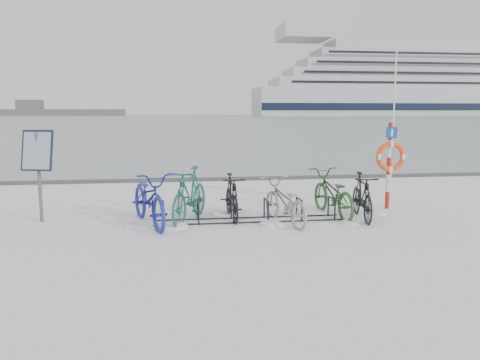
% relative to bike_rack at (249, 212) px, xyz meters
% --- Properties ---
extents(ground, '(900.00, 900.00, 0.00)m').
position_rel_bike_rack_xyz_m(ground, '(0.00, 0.00, -0.18)').
color(ground, white).
rests_on(ground, ground).
extents(ice_sheet, '(400.00, 298.00, 0.02)m').
position_rel_bike_rack_xyz_m(ice_sheet, '(0.00, 155.00, -0.17)').
color(ice_sheet, '#96A3A9').
rests_on(ice_sheet, ground).
extents(quay_edge, '(400.00, 0.25, 0.10)m').
position_rel_bike_rack_xyz_m(quay_edge, '(0.00, 5.90, -0.13)').
color(quay_edge, '#3F3F42').
rests_on(quay_edge, ground).
extents(bike_rack, '(4.00, 0.48, 0.46)m').
position_rel_bike_rack_xyz_m(bike_rack, '(0.00, 0.00, 0.00)').
color(bike_rack, black).
rests_on(bike_rack, ground).
extents(info_board, '(0.68, 0.39, 1.92)m').
position_rel_bike_rack_xyz_m(info_board, '(-4.34, 0.49, 1.21)').
color(info_board, '#595B5E').
rests_on(info_board, ground).
extents(lifebuoy_station, '(0.71, 0.22, 3.71)m').
position_rel_bike_rack_xyz_m(lifebuoy_station, '(3.45, 0.75, 1.07)').
color(lifebuoy_station, '#AE1C0D').
rests_on(lifebuoy_station, ground).
extents(cruise_ferry, '(154.18, 29.04, 50.66)m').
position_rel_bike_rack_xyz_m(cruise_ferry, '(112.04, 209.71, 13.62)').
color(cruise_ferry, silver).
rests_on(cruise_ferry, ground).
extents(bike_0, '(1.41, 2.33, 1.15)m').
position_rel_bike_rack_xyz_m(bike_0, '(-2.07, -0.00, 0.40)').
color(bike_0, navy).
rests_on(bike_0, ground).
extents(bike_1, '(1.24, 2.02, 1.18)m').
position_rel_bike_rack_xyz_m(bike_1, '(-1.25, 0.19, 0.41)').
color(bike_1, '#1C594A').
rests_on(bike_1, ground).
extents(bike_2, '(0.52, 1.66, 0.99)m').
position_rel_bike_rack_xyz_m(bike_2, '(-0.34, 0.34, 0.32)').
color(bike_2, black).
rests_on(bike_2, ground).
extents(bike_3, '(1.05, 1.93, 0.96)m').
position_rel_bike_rack_xyz_m(bike_3, '(0.69, -0.27, 0.30)').
color(bike_3, gray).
rests_on(bike_3, ground).
extents(bike_4, '(0.90, 2.06, 1.05)m').
position_rel_bike_rack_xyz_m(bike_4, '(1.91, 0.31, 0.34)').
color(bike_4, '#275524').
rests_on(bike_4, ground).
extents(bike_5, '(0.74, 1.75, 1.02)m').
position_rel_bike_rack_xyz_m(bike_5, '(2.44, -0.09, 0.33)').
color(bike_5, black).
rests_on(bike_5, ground).
extents(snow_drifts, '(5.92, 1.69, 0.22)m').
position_rel_bike_rack_xyz_m(snow_drifts, '(0.01, -0.02, -0.18)').
color(snow_drifts, white).
rests_on(snow_drifts, ground).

